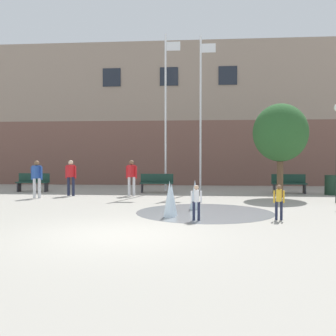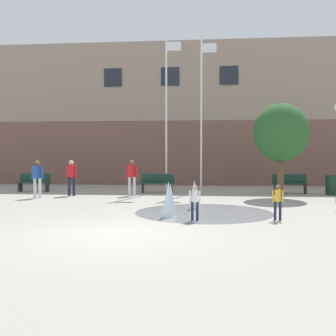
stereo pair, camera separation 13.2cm
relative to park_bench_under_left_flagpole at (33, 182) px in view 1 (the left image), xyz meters
name	(u,v)px [view 1 (the left image)]	position (x,y,z in m)	size (l,w,h in m)	color
ground_plane	(116,235)	(6.42, -10.18, -0.48)	(100.00, 100.00, 0.00)	#9E998E
library_building	(173,118)	(6.42, 7.76, 3.87)	(36.00, 6.05, 8.71)	brown
splash_fountain	(186,202)	(7.90, -6.75, -0.12)	(4.34, 4.34, 1.06)	gray
park_bench_under_left_flagpole	(33,182)	(0.00, 0.00, 0.00)	(1.60, 0.44, 0.91)	#28282D
park_bench_center	(157,183)	(6.21, -0.04, 0.00)	(1.60, 0.44, 0.91)	#28282D
park_bench_under_right_flagpole	(289,183)	(12.53, 0.13, 0.00)	(1.60, 0.44, 0.91)	#28282D
adult_near_bench	(37,176)	(1.45, -2.90, 0.45)	(0.50, 0.39, 1.59)	silver
teen_by_trashcan	(71,175)	(2.57, -1.87, 0.45)	(0.50, 0.38, 1.59)	#1E233D
child_running	(279,199)	(10.52, -7.80, 0.10)	(0.31, 0.24, 0.99)	#1E233D
child_with_pink_shirt	(196,200)	(8.23, -8.10, 0.10)	(0.31, 0.22, 0.99)	#1E233D
adult_watching	(132,175)	(5.26, -1.59, 0.45)	(0.50, 0.39, 1.59)	silver
flagpole_left	(166,108)	(6.57, 1.15, 3.76)	(0.80, 0.10, 7.98)	silver
flagpole_right	(201,109)	(8.36, 1.15, 3.69)	(0.80, 0.10, 7.85)	silver
trash_can	(331,185)	(14.30, -0.41, -0.03)	(0.56, 0.56, 0.90)	#193323
street_tree_near_building	(280,133)	(11.76, -1.62, 2.29)	(2.35, 2.35, 4.04)	brown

